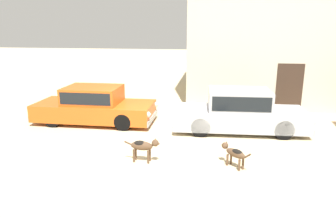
{
  "coord_description": "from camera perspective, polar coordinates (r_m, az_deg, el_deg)",
  "views": [
    {
      "loc": [
        2.24,
        -10.04,
        3.64
      ],
      "look_at": [
        0.74,
        0.2,
        0.9
      ],
      "focal_mm": 33.78,
      "sensor_mm": 36.0,
      "label": 1
    }
  ],
  "objects": [
    {
      "name": "ground_plane",
      "position": [
        10.91,
        -4.01,
        -4.7
      ],
      "size": [
        80.0,
        80.0,
        0.0
      ],
      "primitive_type": "plane",
      "color": "#CCB78E"
    },
    {
      "name": "parked_sedan_nearest",
      "position": [
        12.47,
        -13.15,
        0.75
      ],
      "size": [
        4.63,
        1.84,
        1.4
      ],
      "rotation": [
        0.0,
        0.0,
        -0.0
      ],
      "color": "#D15619",
      "rests_on": "ground_plane"
    },
    {
      "name": "parked_sedan_second",
      "position": [
        11.41,
        12.73,
        -0.32
      ],
      "size": [
        4.76,
        1.95,
        1.49
      ],
      "rotation": [
        0.0,
        0.0,
        0.05
      ],
      "color": "#B2B5BA",
      "rests_on": "ground_plane"
    },
    {
      "name": "apartment_block",
      "position": [
        18.11,
        25.76,
        16.37
      ],
      "size": [
        12.6,
        7.01,
        9.14
      ],
      "color": "beige",
      "rests_on": "ground_plane"
    },
    {
      "name": "stray_dog_spotted",
      "position": [
        8.7,
        -4.47,
        -6.61
      ],
      "size": [
        1.04,
        0.27,
        0.7
      ],
      "rotation": [
        0.0,
        0.0,
        6.22
      ],
      "color": "brown",
      "rests_on": "ground_plane"
    },
    {
      "name": "stray_dog_tan",
      "position": [
        8.58,
        11.83,
        -7.71
      ],
      "size": [
        0.77,
        0.78,
        0.61
      ],
      "rotation": [
        0.0,
        0.0,
        2.35
      ],
      "color": "brown",
      "rests_on": "ground_plane"
    }
  ]
}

